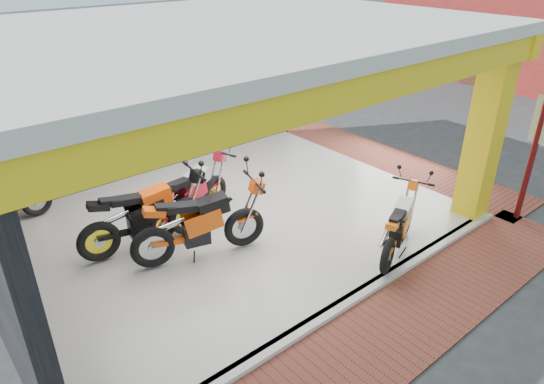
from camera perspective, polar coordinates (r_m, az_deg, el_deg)
The scene contains 16 objects.
ground at distance 8.07m, azimuth 3.69°, elevation -9.34°, with size 80.00×80.00×0.00m, color #2D2D30.
showroom_floor at distance 9.34m, azimuth -4.73°, elevation -3.47°, with size 8.00×6.00×0.10m, color silver.
showroom_ceiling at distance 8.14m, azimuth -5.72°, elevation 18.59°, with size 8.40×6.40×0.20m, color beige.
back_wall at distance 11.17m, azimuth -14.53°, elevation 10.49°, with size 8.20×0.20×3.50m, color black.
corner_column at distance 9.65m, azimuth 23.80°, elevation 6.43°, with size 0.50×0.50×3.50m, color yellow.
header_beam_front at distance 6.01m, azimuth 11.33°, elevation 12.24°, with size 8.40×0.30×0.40m, color yellow.
header_beam_right at distance 10.92m, azimuth 12.85°, elevation 18.67°, with size 0.30×6.40×0.40m, color yellow.
floor_kerb at distance 7.50m, azimuth 9.16°, elevation -12.50°, with size 8.00×0.20×0.10m, color silver.
paver_front at distance 7.18m, azimuth 13.94°, elevation -15.58°, with size 9.00×1.40×0.03m, color brown.
paver_right at distance 12.42m, azimuth 13.61°, elevation 3.73°, with size 1.40×7.00×0.03m, color brown.
signpost at distance 10.08m, azimuth 28.46°, elevation 4.40°, with size 0.12×0.36×2.65m.
moto_hero at distance 8.84m, azimuth 15.74°, elevation -1.52°, with size 1.97×0.73×1.21m, color #FA640A, non-canonical shape.
moto_row_a at distance 9.43m, azimuth -6.89°, elevation 1.78°, with size 2.23×0.83×1.37m, color #AD1223, non-canonical shape.
moto_row_b at distance 8.13m, azimuth -3.37°, elevation -2.04°, with size 2.40×0.89×1.47m, color #ED4C09, non-canonical shape.
moto_row_c at distance 8.59m, azimuth -10.13°, elevation -0.78°, with size 2.39×0.89×1.46m, color black, non-canonical shape.
moto_row_d at distance 10.17m, azimuth -26.27°, elevation 0.44°, with size 1.97×0.73×1.20m, color red, non-canonical shape.
Camera 1 is at (-4.54, -4.64, 4.80)m, focal length 32.00 mm.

